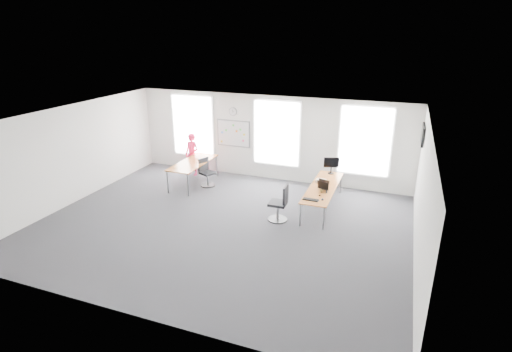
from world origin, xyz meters
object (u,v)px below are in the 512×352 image
at_px(headphones, 324,191).
at_px(monitor, 331,164).
at_px(chair_left, 207,174).
at_px(chair_right, 280,205).
at_px(person, 192,154).
at_px(keyboard, 311,200).
at_px(desk_left, 193,164).
at_px(desk_right, 323,188).

bearing_deg(headphones, monitor, 101.56).
bearing_deg(chair_left, chair_right, -94.32).
distance_m(chair_right, person, 4.90).
xyz_separation_m(chair_left, keyboard, (4.03, -1.59, 0.29)).
bearing_deg(monitor, chair_right, -131.16).
bearing_deg(person, chair_right, -22.55).
distance_m(chair_left, monitor, 4.25).
bearing_deg(keyboard, chair_left, 161.69).
bearing_deg(headphones, chair_left, 175.28).
bearing_deg(headphones, person, 169.18).
height_order(desk_left, monitor, monitor).
xyz_separation_m(desk_right, desk_left, (-4.63, 0.43, 0.08)).
bearing_deg(keyboard, desk_right, 87.29).
height_order(desk_right, headphones, headphones).
bearing_deg(chair_left, keyboard, -87.67).
relative_size(chair_right, monitor, 1.94).
bearing_deg(desk_right, headphones, -76.43).
xyz_separation_m(chair_right, chair_left, (-3.18, 1.71, -0.04)).
bearing_deg(headphones, keyboard, -101.63).
bearing_deg(desk_right, desk_left, 174.64).
xyz_separation_m(chair_right, monitor, (0.96, 2.45, 0.56)).
bearing_deg(desk_left, chair_left, 5.14).
height_order(desk_left, person, person).
relative_size(desk_left, chair_left, 2.30).
bearing_deg(keyboard, chair_right, -168.77).
bearing_deg(headphones, desk_right, 111.35).
height_order(chair_left, headphones, chair_left).
relative_size(desk_right, person, 1.85).
bearing_deg(desk_left, headphones, -10.74).
bearing_deg(keyboard, monitor, 90.39).
bearing_deg(desk_left, keyboard, -18.91).
distance_m(desk_left, chair_left, 0.58).
height_order(desk_left, keyboard, desk_left).
bearing_deg(desk_right, person, 165.78).
relative_size(chair_right, person, 0.68).
height_order(desk_left, chair_right, chair_right).
distance_m(person, keyboard, 5.58).
bearing_deg(person, monitor, 7.74).
height_order(headphones, monitor, monitor).
distance_m(desk_right, desk_left, 4.65).
bearing_deg(desk_left, person, 120.63).
distance_m(headphones, monitor, 1.72).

